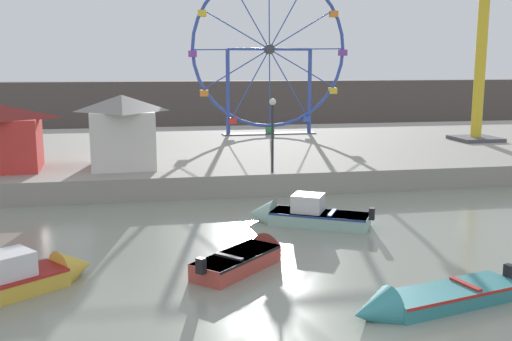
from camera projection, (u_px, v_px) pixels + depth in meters
quay_promenade at (212, 152)px, 37.95m from camera, size 110.00×22.13×1.05m
distant_town_skyline at (187, 103)px, 59.41m from camera, size 140.00×3.00×4.40m
motorboat_teal_painted at (424, 301)px, 14.88m from camera, size 5.08×2.32×1.14m
motorboat_mustard_yellow at (20, 279)px, 16.04m from camera, size 4.60×3.88×1.51m
motorboat_seafoam at (300, 215)px, 22.82m from camera, size 4.75×3.41×1.56m
motorboat_faded_red at (249, 256)px, 18.15m from camera, size 3.58×3.52×1.13m
ferris_wheel_blue_frame at (269, 52)px, 42.20m from camera, size 11.49×1.20×11.65m
drop_tower_yellow_tower at (483, 27)px, 38.30m from camera, size 2.80×2.80×15.03m
carnival_booth_white_ticket at (123, 130)px, 29.20m from camera, size 3.47×3.93×3.56m
promenade_lamp_near at (273, 124)px, 27.54m from camera, size 0.32×0.32×3.48m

